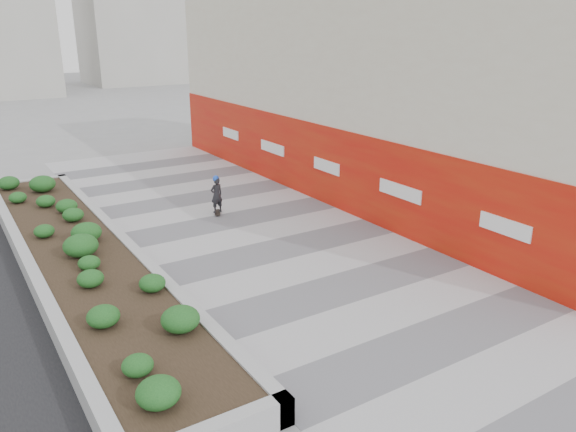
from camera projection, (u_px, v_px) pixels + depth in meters
name	position (u px, v px, depth m)	size (l,w,h in m)	color
ground	(390.00, 316.00, 13.32)	(160.00, 160.00, 0.00)	gray
walkway	(317.00, 272.00, 15.72)	(8.00, 36.00, 0.01)	#A8A8AD
building	(374.00, 92.00, 22.76)	(6.04, 24.08, 8.00)	beige
planter	(79.00, 252.00, 15.99)	(3.00, 18.00, 0.90)	#9E9EA0
manhole_cover	(331.00, 268.00, 15.98)	(0.44, 0.44, 0.01)	#595654
skateboarder	(217.00, 195.00, 20.31)	(0.51, 0.74, 1.46)	beige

